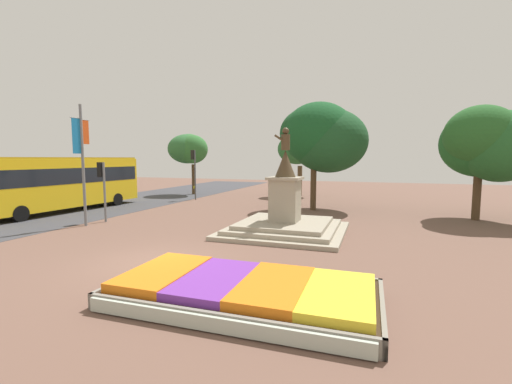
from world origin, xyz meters
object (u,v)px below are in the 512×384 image
city_bus (57,181)px  traffic_light_far_corner (194,166)px  flower_planter (242,291)px  banner_pole (82,161)px  traffic_light_mid_block (102,180)px  statue_monument (285,217)px

city_bus → traffic_light_far_corner: bearing=60.3°
flower_planter → banner_pole: size_ratio=1.05×
city_bus → traffic_light_mid_block: bearing=-18.3°
flower_planter → traffic_light_far_corner: bearing=122.5°
traffic_light_far_corner → city_bus: bearing=-119.7°
banner_pole → city_bus: 6.23m
flower_planter → traffic_light_far_corner: (-11.38, 17.89, 2.57)m
banner_pole → traffic_light_far_corner: bearing=91.4°
statue_monument → traffic_light_far_corner: statue_monument is taller
statue_monument → traffic_light_far_corner: bearing=136.2°
traffic_light_mid_block → traffic_light_far_corner: bearing=91.8°
traffic_light_mid_block → city_bus: (-5.34, 1.77, -0.27)m
traffic_light_mid_block → city_bus: size_ratio=0.27×
flower_planter → traffic_light_mid_block: bearing=146.5°
city_bus → statue_monument: bearing=-4.3°
traffic_light_far_corner → banner_pole: size_ratio=0.67×
traffic_light_mid_block → city_bus: 5.64m
traffic_light_mid_block → flower_planter: bearing=-33.5°
statue_monument → traffic_light_far_corner: size_ratio=1.31×
flower_planter → traffic_light_mid_block: traffic_light_mid_block is taller
banner_pole → city_bus: size_ratio=0.52×
flower_planter → banner_pole: (-11.10, 6.08, 3.10)m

